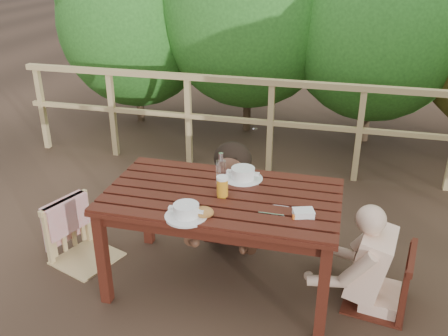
% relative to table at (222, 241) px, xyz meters
% --- Properties ---
extents(ground, '(60.00, 60.00, 0.00)m').
position_rel_table_xyz_m(ground, '(0.00, 0.00, -0.36)').
color(ground, '#463123').
rests_on(ground, ground).
extents(table, '(1.56, 0.88, 0.72)m').
position_rel_table_xyz_m(table, '(0.00, 0.00, 0.00)').
color(table, '#36130C').
rests_on(table, ground).
extents(chair_left, '(0.56, 0.56, 0.88)m').
position_rel_table_xyz_m(chair_left, '(-1.10, 0.02, 0.08)').
color(chair_left, tan).
rests_on(chair_left, ground).
extents(chair_far, '(0.45, 0.45, 0.91)m').
position_rel_table_xyz_m(chair_far, '(-0.06, 0.71, 0.09)').
color(chair_far, '#36130C').
rests_on(chair_far, ground).
extents(chair_right, '(0.48, 0.48, 0.85)m').
position_rel_table_xyz_m(chair_right, '(1.07, 0.05, 0.06)').
color(chair_right, '#36130C').
rests_on(chair_right, ground).
extents(woman, '(0.54, 0.67, 1.33)m').
position_rel_table_xyz_m(woman, '(-0.06, 0.73, 0.30)').
color(woman, black).
rests_on(woman, ground).
extents(diner_right, '(0.67, 0.58, 1.20)m').
position_rel_table_xyz_m(diner_right, '(1.10, 0.05, 0.24)').
color(diner_right, beige).
rests_on(diner_right, ground).
extents(railing, '(5.60, 0.10, 1.01)m').
position_rel_table_xyz_m(railing, '(0.00, 2.00, 0.14)').
color(railing, tan).
rests_on(railing, ground).
extents(soup_near, '(0.27, 0.27, 0.09)m').
position_rel_table_xyz_m(soup_near, '(-0.14, -0.34, 0.41)').
color(soup_near, white).
rests_on(soup_near, table).
extents(soup_far, '(0.28, 0.28, 0.09)m').
position_rel_table_xyz_m(soup_far, '(0.08, 0.26, 0.41)').
color(soup_far, white).
rests_on(soup_far, table).
extents(bread_roll, '(0.12, 0.09, 0.07)m').
position_rel_table_xyz_m(bread_roll, '(-0.03, -0.31, 0.40)').
color(bread_roll, '#A2622D').
rests_on(bread_roll, table).
extents(beer_glass, '(0.08, 0.08, 0.15)m').
position_rel_table_xyz_m(beer_glass, '(0.01, -0.03, 0.44)').
color(beer_glass, '#C5720B').
rests_on(beer_glass, table).
extents(bottle, '(0.07, 0.07, 0.28)m').
position_rel_table_xyz_m(bottle, '(-0.02, 0.07, 0.50)').
color(bottle, silver).
rests_on(bottle, table).
extents(butter_tub, '(0.15, 0.13, 0.05)m').
position_rel_table_xyz_m(butter_tub, '(0.56, -0.16, 0.39)').
color(butter_tub, white).
rests_on(butter_tub, table).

